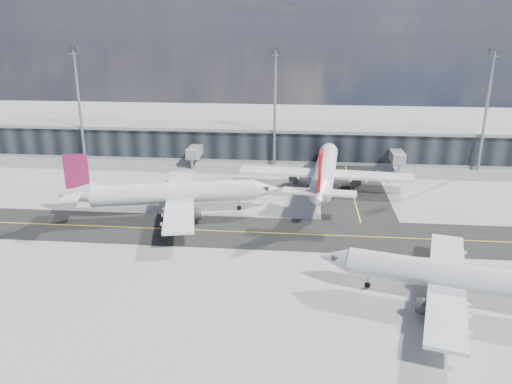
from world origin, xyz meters
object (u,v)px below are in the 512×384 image
airliner_af (171,193)px  service_van (326,168)px  airliner_redtail (325,171)px  baggage_tug (176,213)px  airliner_near (460,278)px

airliner_af → service_van: 43.73m
airliner_redtail → baggage_tug: size_ratio=12.93×
airliner_af → airliner_redtail: airliner_redtail is taller
airliner_af → airliner_redtail: 33.42m
airliner_af → baggage_tug: airliner_af is taller
airliner_redtail → airliner_near: (15.50, -44.42, -0.77)m
airliner_near → service_van: airliner_near is taller
baggage_tug → airliner_af: bearing=-140.6°
service_van → airliner_redtail: bearing=-88.4°
airliner_redtail → baggage_tug: 33.63m
airliner_near → service_van: size_ratio=6.13×
airliner_af → airliner_redtail: size_ratio=0.92×
airliner_redtail → airliner_near: airliner_redtail is taller
airliner_redtail → service_van: bearing=91.1°
airliner_redtail → airliner_near: bearing=-65.7°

